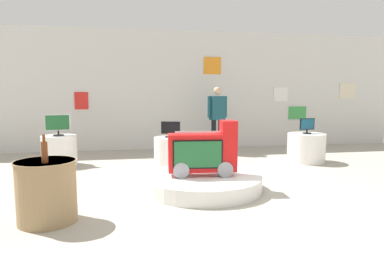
# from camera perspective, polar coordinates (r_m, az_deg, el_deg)

# --- Properties ---
(ground_plane) EXTENTS (30.00, 30.00, 0.00)m
(ground_plane) POSITION_cam_1_polar(r_m,az_deg,el_deg) (5.33, 4.68, -9.25)
(ground_plane) COLOR #A8A091
(back_wall_display) EXTENTS (12.94, 0.13, 3.24)m
(back_wall_display) POSITION_cam_1_polar(r_m,az_deg,el_deg) (9.74, -2.23, 7.84)
(back_wall_display) COLOR silver
(back_wall_display) RESTS_ON ground
(main_display_pedestal) EXTENTS (1.88, 1.88, 0.23)m
(main_display_pedestal) POSITION_cam_1_polar(r_m,az_deg,el_deg) (5.58, 1.64, -7.22)
(main_display_pedestal) COLOR white
(main_display_pedestal) RESTS_ON ground
(novelty_firetruck_tv) EXTENTS (1.08, 0.45, 0.87)m
(novelty_firetruck_tv) POSITION_cam_1_polar(r_m,az_deg,el_deg) (5.48, 1.88, -2.48)
(novelty_firetruck_tv) COLOR gray
(novelty_firetruck_tv) RESTS_ON main_display_pedestal
(display_pedestal_left_rear) EXTENTS (0.73, 0.73, 0.64)m
(display_pedestal_left_rear) POSITION_cam_1_polar(r_m,az_deg,el_deg) (7.97, -20.83, -1.83)
(display_pedestal_left_rear) COLOR white
(display_pedestal_left_rear) RESTS_ON ground
(tv_on_left_rear) EXTENTS (0.50, 0.23, 0.45)m
(tv_on_left_rear) POSITION_cam_1_polar(r_m,az_deg,el_deg) (7.90, -21.03, 2.22)
(tv_on_left_rear) COLOR black
(tv_on_left_rear) RESTS_ON display_pedestal_left_rear
(display_pedestal_center_rear) EXTENTS (0.69, 0.69, 0.64)m
(display_pedestal_center_rear) POSITION_cam_1_polar(r_m,az_deg,el_deg) (7.17, -3.47, -2.33)
(display_pedestal_center_rear) COLOR white
(display_pedestal_center_rear) RESTS_ON ground
(tv_on_center_rear) EXTENTS (0.38, 0.24, 0.32)m
(tv_on_center_rear) POSITION_cam_1_polar(r_m,az_deg,el_deg) (7.10, -3.49, 1.47)
(tv_on_center_rear) COLOR black
(tv_on_center_rear) RESTS_ON display_pedestal_center_rear
(display_pedestal_right_rear) EXTENTS (0.83, 0.83, 0.64)m
(display_pedestal_right_rear) POSITION_cam_1_polar(r_m,az_deg,el_deg) (8.23, 18.13, -1.45)
(display_pedestal_right_rear) COLOR white
(display_pedestal_right_rear) RESTS_ON ground
(tv_on_right_rear) EXTENTS (0.38, 0.20, 0.34)m
(tv_on_right_rear) POSITION_cam_1_polar(r_m,az_deg,el_deg) (8.17, 18.27, 2.04)
(tv_on_right_rear) COLOR black
(tv_on_right_rear) RESTS_ON display_pedestal_right_rear
(side_table_round) EXTENTS (0.71, 0.71, 0.74)m
(side_table_round) POSITION_cam_1_polar(r_m,az_deg,el_deg) (4.50, -22.63, -7.89)
(side_table_round) COLOR #9E7F56
(side_table_round) RESTS_ON ground
(bottle_on_side_table) EXTENTS (0.07, 0.07, 0.32)m
(bottle_on_side_table) POSITION_cam_1_polar(r_m,az_deg,el_deg) (4.26, -22.93, -1.95)
(bottle_on_side_table) COLOR brown
(bottle_on_side_table) RESTS_ON side_table_round
(shopper_browsing_near_truck) EXTENTS (0.54, 0.30, 1.70)m
(shopper_browsing_near_truck) POSITION_cam_1_polar(r_m,az_deg,el_deg) (8.94, 4.14, 3.90)
(shopper_browsing_near_truck) COLOR black
(shopper_browsing_near_truck) RESTS_ON ground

